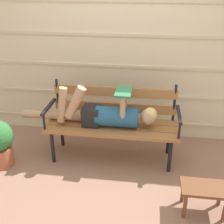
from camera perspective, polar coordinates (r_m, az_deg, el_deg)
ground_plane at (r=3.62m, az=-0.13°, el=-9.52°), size 12.00×12.00×0.00m
house_siding at (r=3.76m, az=1.39°, el=12.23°), size 5.27×0.08×2.41m
park_bench at (r=3.46m, az=0.16°, el=-1.49°), size 1.59×0.51×0.92m
reclining_person at (r=3.36m, az=-1.39°, el=-0.36°), size 1.66×0.26×0.51m
footstool at (r=2.94m, az=18.00°, el=-14.89°), size 0.45×0.26×0.30m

